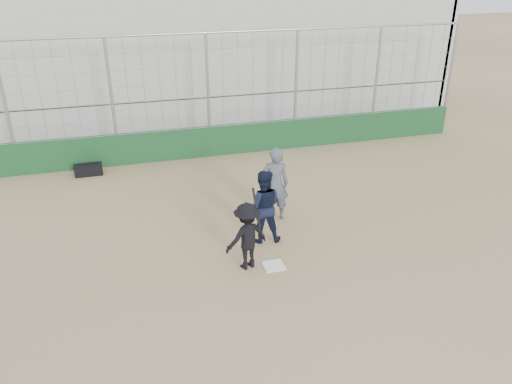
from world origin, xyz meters
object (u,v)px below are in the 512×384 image
object	(u,v)px
catcher_crouched	(263,218)
equipment_bag	(89,170)
umpire	(275,188)
batter_at_plate	(247,236)

from	to	relation	value
catcher_crouched	equipment_bag	world-z (taller)	catcher_crouched
umpire	equipment_bag	distance (m)	6.33
catcher_crouched	batter_at_plate	bearing A→B (deg)	-124.17
equipment_bag	umpire	bearing A→B (deg)	-42.63
catcher_crouched	equipment_bag	distance (m)	6.64
equipment_bag	batter_at_plate	bearing A→B (deg)	-61.40
batter_at_plate	catcher_crouched	distance (m)	1.14
batter_at_plate	catcher_crouched	world-z (taller)	batter_at_plate
catcher_crouched	umpire	bearing A→B (deg)	58.65
catcher_crouched	equipment_bag	bearing A→B (deg)	127.29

